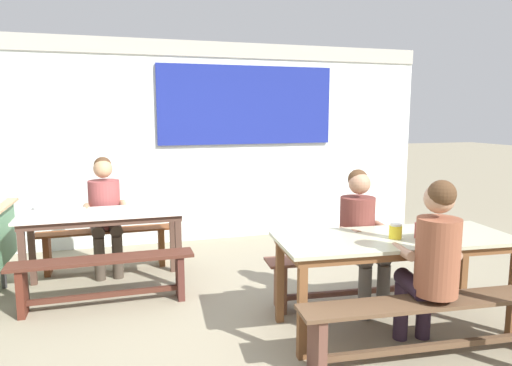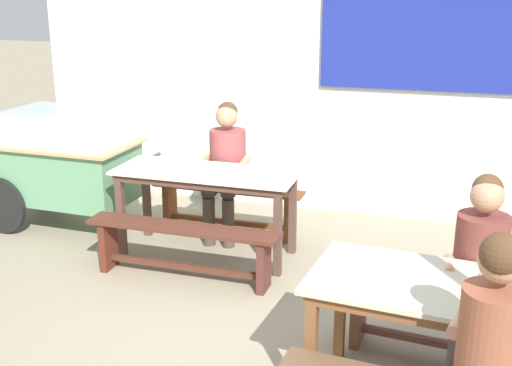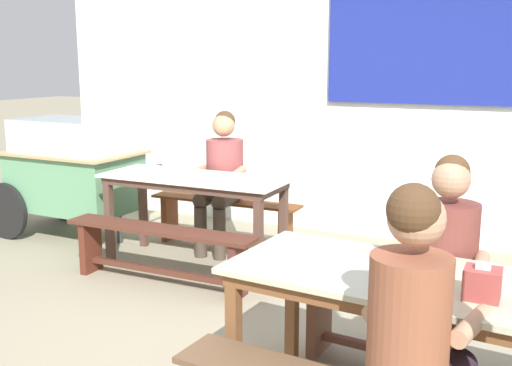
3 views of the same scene
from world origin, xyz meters
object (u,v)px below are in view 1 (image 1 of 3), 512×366
(bench_far_back, at_px, (106,244))
(tissue_box, at_px, (427,231))
(dining_table_far, at_px, (103,220))
(bench_far_front, at_px, (104,274))
(bench_near_back, at_px, (364,271))
(dining_table_near, at_px, (395,246))
(person_right_near_table, at_px, (361,231))
(person_center_facing, at_px, (105,207))
(bench_near_front, at_px, (430,319))
(condiment_jar, at_px, (395,231))
(person_near_front, at_px, (432,258))

(bench_far_back, relative_size, tissue_box, 9.73)
(bench_far_back, distance_m, tissue_box, 3.38)
(dining_table_far, relative_size, tissue_box, 10.52)
(bench_far_front, xyz_separation_m, tissue_box, (2.41, -1.26, 0.52))
(bench_far_front, height_order, bench_near_back, same)
(dining_table_near, distance_m, bench_near_back, 0.65)
(bench_near_back, relative_size, person_right_near_table, 1.49)
(bench_far_back, height_order, person_center_facing, person_center_facing)
(dining_table_far, bearing_deg, bench_near_back, -26.34)
(dining_table_far, height_order, bench_near_back, dining_table_far)
(person_center_facing, distance_m, person_right_near_table, 2.72)
(dining_table_far, xyz_separation_m, bench_far_front, (0.00, -0.53, -0.37))
(bench_near_front, bearing_deg, condiment_jar, 88.33)
(dining_table_far, bearing_deg, bench_near_front, -44.90)
(bench_far_back, relative_size, person_center_facing, 1.15)
(dining_table_near, xyz_separation_m, bench_near_front, (-0.04, -0.52, -0.38))
(bench_far_front, relative_size, person_near_front, 1.23)
(person_center_facing, relative_size, person_right_near_table, 1.02)
(bench_near_back, distance_m, condiment_jar, 0.77)
(bench_far_front, bearing_deg, condiment_jar, -28.02)
(bench_near_back, distance_m, person_center_facing, 2.78)
(bench_near_front, relative_size, person_right_near_table, 1.54)
(bench_near_back, bearing_deg, bench_near_front, -94.83)
(bench_far_front, relative_size, bench_near_front, 0.83)
(bench_far_back, bearing_deg, bench_near_front, -51.07)
(bench_far_front, relative_size, condiment_jar, 13.51)
(bench_near_back, bearing_deg, condiment_jar, -97.47)
(bench_near_back, distance_m, person_near_front, 1.07)
(person_center_facing, distance_m, tissue_box, 3.29)
(bench_near_front, height_order, person_right_near_table, person_right_near_table)
(person_right_near_table, bearing_deg, bench_far_back, 141.94)
(bench_far_front, height_order, person_center_facing, person_center_facing)
(bench_far_back, height_order, bench_near_front, same)
(person_near_front, distance_m, tissue_box, 0.38)
(person_near_front, height_order, condiment_jar, person_near_front)
(dining_table_far, bearing_deg, bench_far_front, -89.97)
(person_near_front, bearing_deg, bench_near_front, -120.33)
(condiment_jar, bearing_deg, tissue_box, -22.96)
(bench_far_front, xyz_separation_m, person_near_front, (2.22, -1.57, 0.42))
(bench_far_back, bearing_deg, bench_near_back, -36.02)
(person_center_facing, distance_m, condiment_jar, 3.06)
(dining_table_near, relative_size, condiment_jar, 16.43)
(person_right_near_table, xyz_separation_m, tissue_box, (0.23, -0.60, 0.13))
(dining_table_near, height_order, bench_far_back, dining_table_near)
(person_center_facing, bearing_deg, bench_near_front, -50.51)
(bench_far_back, distance_m, person_center_facing, 0.43)
(bench_far_front, bearing_deg, bench_near_front, -37.06)
(dining_table_near, bearing_deg, person_right_near_table, 94.81)
(dining_table_far, height_order, person_center_facing, person_center_facing)
(bench_far_front, bearing_deg, dining_table_far, 90.03)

